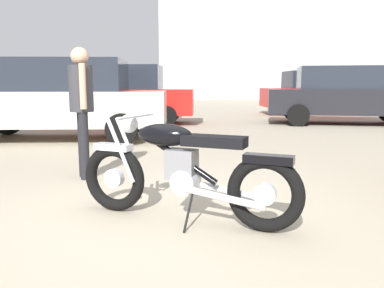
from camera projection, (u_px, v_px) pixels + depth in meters
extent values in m
plane|color=tan|center=(171.00, 212.00, 3.65)|extent=(80.00, 80.00, 0.00)
torus|color=black|center=(114.00, 178.00, 3.64)|extent=(0.64, 0.30, 0.64)
cylinder|color=silver|center=(114.00, 178.00, 3.64)|extent=(0.20, 0.13, 0.18)
torus|color=black|center=(265.00, 194.00, 3.11)|extent=(0.64, 0.30, 0.64)
cylinder|color=silver|center=(265.00, 194.00, 3.11)|extent=(0.20, 0.13, 0.18)
cube|color=silver|center=(113.00, 147.00, 3.59)|extent=(0.38, 0.23, 0.06)
cube|color=black|center=(269.00, 159.00, 3.05)|extent=(0.42, 0.25, 0.07)
cylinder|color=silver|center=(121.00, 151.00, 3.48)|extent=(0.28, 0.12, 0.58)
cylinder|color=silver|center=(129.00, 148.00, 3.62)|extent=(0.28, 0.12, 0.58)
sphere|color=silver|center=(129.00, 124.00, 3.50)|extent=(0.17, 0.17, 0.17)
cylinder|color=silver|center=(136.00, 116.00, 3.46)|extent=(0.22, 0.60, 0.03)
cylinder|color=black|center=(177.00, 156.00, 3.36)|extent=(0.74, 0.28, 0.47)
ellipsoid|color=black|center=(165.00, 135.00, 3.37)|extent=(0.56, 0.37, 0.20)
cube|color=black|center=(214.00, 141.00, 3.21)|extent=(0.58, 0.36, 0.09)
cube|color=slate|center=(182.00, 164.00, 3.35)|extent=(0.30, 0.25, 0.26)
cylinder|color=silver|center=(186.00, 181.00, 3.36)|extent=(0.27, 0.26, 0.22)
cylinder|color=silver|center=(224.00, 198.00, 3.14)|extent=(0.69, 0.27, 0.14)
cylinder|color=silver|center=(231.00, 191.00, 3.32)|extent=(0.69, 0.27, 0.14)
cylinder|color=black|center=(189.00, 210.00, 3.20)|extent=(0.09, 0.23, 0.33)
cylinder|color=black|center=(84.00, 146.00, 4.83)|extent=(0.12, 0.12, 0.86)
cylinder|color=black|center=(83.00, 144.00, 5.00)|extent=(0.12, 0.12, 0.86)
cylinder|color=#333338|center=(81.00, 89.00, 4.81)|extent=(0.30, 0.30, 0.58)
cylinder|color=tan|center=(83.00, 86.00, 4.63)|extent=(0.08, 0.08, 0.55)
cylinder|color=tan|center=(79.00, 86.00, 4.97)|extent=(0.08, 0.08, 0.55)
sphere|color=tan|center=(80.00, 56.00, 4.74)|extent=(0.22, 0.22, 0.22)
cylinder|color=black|center=(171.00, 112.00, 12.64)|extent=(0.61, 0.22, 0.60)
cylinder|color=black|center=(167.00, 116.00, 11.02)|extent=(0.61, 0.22, 0.60)
cylinder|color=black|center=(99.00, 112.00, 12.70)|extent=(0.61, 0.22, 0.60)
cylinder|color=black|center=(84.00, 116.00, 11.08)|extent=(0.61, 0.22, 0.60)
cube|color=red|center=(130.00, 102.00, 11.80)|extent=(3.97, 1.83, 0.76)
cube|color=#232833|center=(121.00, 77.00, 11.69)|extent=(2.47, 1.63, 0.72)
cylinder|color=black|center=(291.00, 108.00, 14.64)|extent=(0.66, 0.28, 0.64)
cylinder|color=black|center=(279.00, 105.00, 16.38)|extent=(0.66, 0.28, 0.64)
cylinder|color=black|center=(368.00, 108.00, 14.77)|extent=(0.66, 0.28, 0.64)
cylinder|color=black|center=(347.00, 105.00, 16.51)|extent=(0.66, 0.28, 0.64)
cube|color=red|center=(321.00, 97.00, 15.52)|extent=(4.87, 2.29, 0.74)
cube|color=#232833|center=(330.00, 80.00, 15.42)|extent=(3.66, 2.00, 0.68)
cylinder|color=black|center=(132.00, 121.00, 9.37)|extent=(0.66, 0.28, 0.64)
cylinder|color=black|center=(122.00, 129.00, 7.63)|extent=(0.66, 0.28, 0.64)
cylinder|color=black|center=(8.00, 121.00, 9.26)|extent=(0.66, 0.28, 0.64)
cube|color=beige|center=(58.00, 108.00, 8.39)|extent=(4.86, 2.26, 0.74)
cube|color=#232833|center=(43.00, 75.00, 8.27)|extent=(3.65, 1.97, 0.68)
cylinder|color=black|center=(298.00, 115.00, 11.13)|extent=(0.66, 0.28, 0.64)
cylinder|color=black|center=(293.00, 111.00, 12.84)|extent=(0.66, 0.28, 0.64)
cube|color=black|center=(347.00, 102.00, 11.67)|extent=(4.86, 2.25, 0.74)
cube|color=#232833|center=(359.00, 78.00, 11.51)|extent=(3.65, 1.96, 0.68)
cylinder|color=black|center=(43.00, 106.00, 16.21)|extent=(0.67, 0.33, 0.64)
cylinder|color=black|center=(14.00, 108.00, 14.53)|extent=(0.67, 0.33, 0.64)
cylinder|color=black|center=(75.00, 103.00, 18.59)|extent=(0.63, 0.30, 0.60)
cylinder|color=black|center=(80.00, 102.00, 20.20)|extent=(0.63, 0.30, 0.60)
cylinder|color=black|center=(125.00, 103.00, 18.86)|extent=(0.63, 0.30, 0.60)
cylinder|color=black|center=(126.00, 102.00, 20.47)|extent=(0.63, 0.30, 0.60)
cube|color=#ADB2BC|center=(102.00, 95.00, 19.47)|extent=(4.14, 2.35, 0.76)
cube|color=#232833|center=(106.00, 80.00, 19.39)|extent=(2.64, 1.95, 0.72)
cube|color=#9EA0A8|center=(266.00, 52.00, 35.27)|extent=(18.70, 11.79, 8.30)
cube|color=gray|center=(268.00, 3.00, 34.60)|extent=(19.03, 12.12, 0.50)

